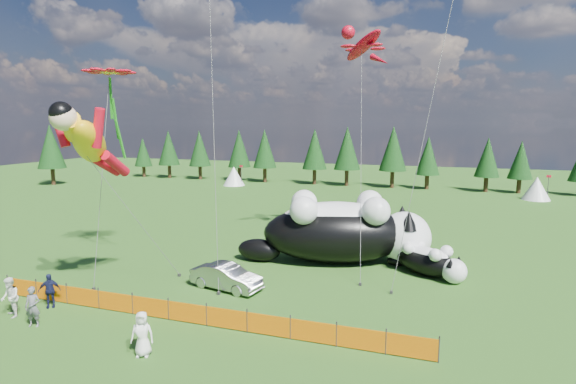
% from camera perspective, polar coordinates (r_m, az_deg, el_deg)
% --- Properties ---
extents(ground, '(160.00, 160.00, 0.00)m').
position_cam_1_polar(ground, '(24.48, -8.90, -13.29)').
color(ground, '#123B0A').
rests_on(ground, ground).
extents(safety_fence, '(22.06, 0.06, 1.10)m').
position_cam_1_polar(safety_fence, '(21.88, -12.67, -14.72)').
color(safety_fence, '#262626').
rests_on(safety_fence, ground).
extents(tree_line, '(90.00, 4.00, 8.00)m').
position_cam_1_polar(tree_line, '(66.14, 9.27, 4.15)').
color(tree_line, black).
rests_on(tree_line, ground).
extents(festival_tents, '(50.00, 3.20, 2.80)m').
position_cam_1_polar(festival_tents, '(60.57, 18.75, 0.92)').
color(festival_tents, white).
rests_on(festival_tents, ground).
extents(cat_large, '(12.58, 6.97, 4.63)m').
position_cam_1_polar(cat_large, '(29.87, 7.21, -4.77)').
color(cat_large, black).
rests_on(cat_large, ground).
extents(cat_small, '(4.83, 3.76, 1.95)m').
position_cam_1_polar(cat_small, '(28.64, 17.51, -8.34)').
color(cat_small, black).
rests_on(cat_small, ground).
extents(car, '(4.40, 2.26, 1.38)m').
position_cam_1_polar(car, '(25.58, -7.83, -10.62)').
color(car, '#A7A6AB').
rests_on(car, ground).
extents(spectator_a, '(0.78, 0.63, 1.86)m').
position_cam_1_polar(spectator_a, '(23.88, -29.68, -12.55)').
color(spectator_a, slate).
rests_on(spectator_a, ground).
extents(spectator_b, '(1.09, 0.97, 1.94)m').
position_cam_1_polar(spectator_b, '(25.45, -31.82, -11.33)').
color(spectator_b, white).
rests_on(spectator_b, ground).
extents(spectator_c, '(1.13, 1.02, 1.74)m').
position_cam_1_polar(spectator_c, '(25.83, -28.04, -10.98)').
color(spectator_c, '#15193B').
rests_on(spectator_c, ground).
extents(spectator_e, '(1.03, 0.84, 1.82)m').
position_cam_1_polar(spectator_e, '(19.42, -18.03, -16.77)').
color(spectator_e, white).
rests_on(spectator_e, ground).
extents(superhero_kite, '(6.41, 7.51, 11.00)m').
position_cam_1_polar(superhero_kite, '(24.84, -23.91, 5.73)').
color(superhero_kite, yellow).
rests_on(superhero_kite, ground).
extents(gecko_kite, '(6.29, 11.86, 16.82)m').
position_cam_1_polar(gecko_kite, '(33.82, 9.51, 17.83)').
color(gecko_kite, red).
rests_on(gecko_kite, ground).
extents(flower_kite, '(4.16, 6.04, 12.73)m').
position_cam_1_polar(flower_kite, '(29.91, -21.73, 13.68)').
color(flower_kite, red).
rests_on(flower_kite, ground).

